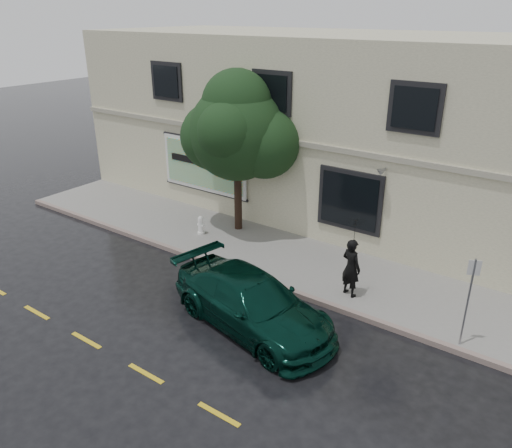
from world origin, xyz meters
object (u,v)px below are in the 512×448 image
Objects in this scene: fire_hydrant at (201,225)px; street_tree at (237,133)px; car at (252,303)px; pedestrian at (351,268)px.

street_tree is at bearing 77.80° from fire_hydrant.
fire_hydrant is (-4.87, 3.50, -0.24)m from car.
pedestrian is 0.33× the size of street_tree.
car is 3.16m from pedestrian.
pedestrian is (1.51, 2.76, 0.30)m from car.
fire_hydrant is (-6.38, 0.74, -0.55)m from pedestrian.
fire_hydrant is at bearing 11.43° from pedestrian.
fire_hydrant is at bearing -124.77° from street_tree.
fire_hydrant is at bearing 66.26° from car.
street_tree is at bearing 52.62° from car.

